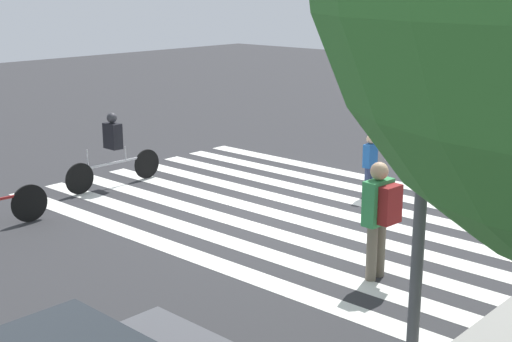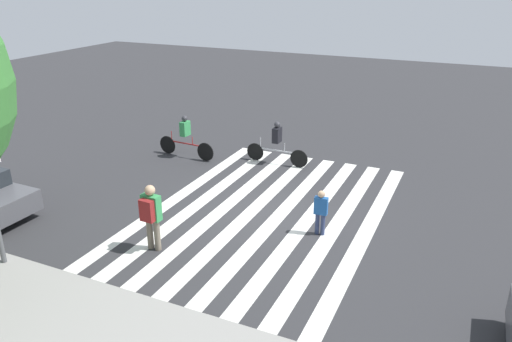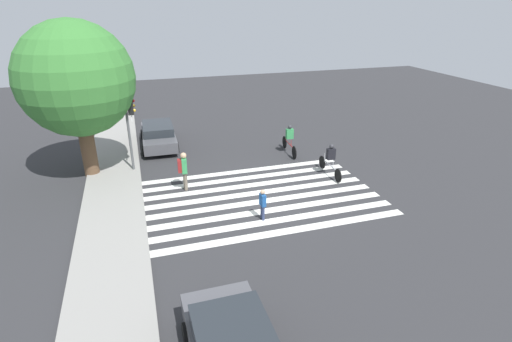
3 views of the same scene
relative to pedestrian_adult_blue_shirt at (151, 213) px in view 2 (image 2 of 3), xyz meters
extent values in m
plane|color=#2D2D30|center=(-1.77, -3.14, -1.04)|extent=(60.00, 60.00, 0.00)
cube|color=silver|center=(-4.75, -3.14, -1.04)|extent=(0.43, 10.00, 0.01)
cube|color=silver|center=(-3.90, -3.14, -1.04)|extent=(0.43, 10.00, 0.01)
cube|color=silver|center=(-3.05, -3.14, -1.04)|extent=(0.43, 10.00, 0.01)
cube|color=silver|center=(-2.20, -3.14, -1.04)|extent=(0.43, 10.00, 0.01)
cube|color=silver|center=(-1.35, -3.14, -1.04)|extent=(0.43, 10.00, 0.01)
cube|color=silver|center=(-0.50, -3.14, -1.04)|extent=(0.43, 10.00, 0.01)
cube|color=silver|center=(0.35, -3.14, -1.04)|extent=(0.43, 10.00, 0.01)
cube|color=silver|center=(1.20, -3.14, -1.04)|extent=(0.43, 10.00, 0.01)
cylinder|color=#6B6051|center=(-0.11, -0.04, -0.62)|extent=(0.16, 0.16, 0.84)
cylinder|color=#6B6051|center=(0.11, -0.04, -0.62)|extent=(0.16, 0.16, 0.84)
cube|color=#338C4C|center=(0.00, -0.04, 0.14)|extent=(0.51, 0.25, 0.67)
sphere|color=tan|center=(0.00, -0.04, 0.60)|extent=(0.26, 0.26, 0.26)
cube|color=maroon|center=(-0.01, 0.16, 0.14)|extent=(0.38, 0.20, 0.56)
cylinder|color=navy|center=(-3.70, -2.55, -0.74)|extent=(0.11, 0.11, 0.61)
cylinder|color=navy|center=(-3.54, -2.55, -0.74)|extent=(0.11, 0.11, 0.61)
cube|color=#1E5199|center=(-3.62, -2.55, -0.19)|extent=(0.37, 0.19, 0.48)
sphere|color=tan|center=(-3.62, -2.55, 0.15)|extent=(0.19, 0.19, 0.19)
cylinder|color=black|center=(0.38, -7.07, -0.71)|extent=(0.67, 0.05, 0.66)
cylinder|color=black|center=(-1.39, -7.03, -0.71)|extent=(0.67, 0.05, 0.66)
cube|color=#B2B2B7|center=(-0.50, -7.05, -0.53)|extent=(1.50, 0.07, 0.04)
cylinder|color=#B2B2B7|center=(-0.81, -7.04, -0.37)|extent=(0.03, 0.03, 0.32)
cylinder|color=#B2B2B7|center=(0.16, -7.06, -0.33)|extent=(0.03, 0.03, 0.40)
cube|color=black|center=(-0.50, -7.05, 0.07)|extent=(0.25, 0.40, 0.55)
sphere|color=#333338|center=(-0.50, -7.05, 0.46)|extent=(0.22, 0.22, 0.22)
cylinder|color=black|center=(3.81, -6.33, -0.69)|extent=(0.71, 0.09, 0.71)
cylinder|color=black|center=(2.05, -6.21, -0.69)|extent=(0.71, 0.09, 0.71)
cube|color=maroon|center=(2.93, -6.27, -0.49)|extent=(1.50, 0.14, 0.04)
cylinder|color=maroon|center=(2.62, -6.25, -0.33)|extent=(0.03, 0.03, 0.32)
cylinder|color=maroon|center=(3.59, -6.32, -0.29)|extent=(0.03, 0.03, 0.40)
cube|color=#338C4C|center=(2.93, -6.27, 0.10)|extent=(0.27, 0.42, 0.55)
sphere|color=#333338|center=(2.93, -6.27, 0.50)|extent=(0.22, 0.22, 0.22)
cylinder|color=black|center=(4.88, -0.24, -0.72)|extent=(0.64, 0.21, 0.64)
camera|label=1|loc=(8.51, 5.29, 3.16)|focal=50.00mm
camera|label=2|loc=(-7.02, 9.05, 5.57)|focal=35.00mm
camera|label=3|loc=(-16.65, 1.78, 6.95)|focal=28.00mm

